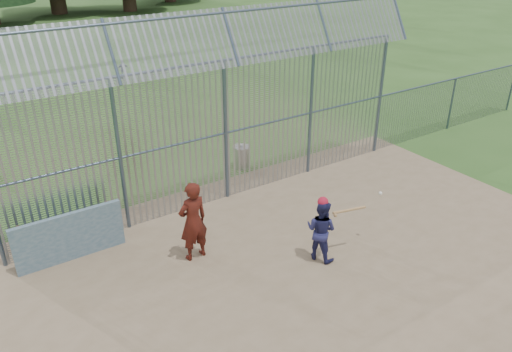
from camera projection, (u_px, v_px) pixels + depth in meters
ground at (302, 255)px, 11.97m from camera, size 120.00×120.00×0.00m
dirt_infield at (316, 265)px, 11.59m from camera, size 14.00×10.00×0.02m
dugout_wall at (70, 237)px, 11.57m from camera, size 2.50×0.12×1.20m
batter at (321, 230)px, 11.53m from camera, size 0.81×0.90×1.53m
onlooker at (193, 221)px, 11.45m from camera, size 0.75×0.53×1.98m
bg_kid_seated at (123, 69)px, 25.79m from camera, size 0.60×0.29×0.98m
batting_gear at (331, 204)px, 11.30m from camera, size 1.83×0.40×0.53m
trash_can at (241, 157)px, 16.20m from camera, size 0.56×0.56×0.82m
backstop_fence at (281, 109)px, 14.37m from camera, size 20.09×0.81×5.30m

